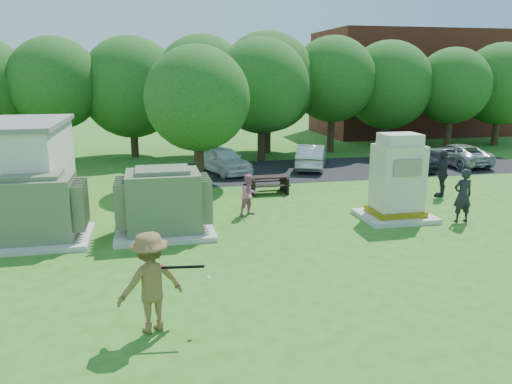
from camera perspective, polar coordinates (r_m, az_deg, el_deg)
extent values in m
plane|color=#2D6619|center=(12.09, 4.06, -10.40)|extent=(120.00, 120.00, 0.00)
cube|color=maroon|center=(43.14, 17.58, 11.76)|extent=(15.00, 8.00, 8.00)
cube|color=#232326|center=(26.60, 10.51, 2.73)|extent=(20.00, 6.00, 0.01)
cube|color=beige|center=(16.20, -23.59, -4.95)|extent=(3.00, 2.40, 0.15)
cube|color=#5F6C4D|center=(15.94, -23.92, -1.62)|extent=(2.20, 1.80, 1.80)
cube|color=#5F6C4D|center=(15.74, -24.25, 1.76)|extent=(1.60, 1.30, 0.12)
cube|color=#5F6C4D|center=(15.72, -19.40, -1.32)|extent=(0.32, 1.50, 1.35)
cube|color=beige|center=(15.86, -10.36, -4.39)|extent=(3.00, 2.40, 0.15)
cube|color=#596748|center=(15.59, -10.51, -0.98)|extent=(2.20, 1.80, 1.80)
cube|color=#596748|center=(15.38, -10.66, 2.48)|extent=(1.60, 1.30, 0.12)
cube|color=#596748|center=(15.60, -15.18, -1.12)|extent=(0.32, 1.50, 1.35)
cube|color=#596748|center=(15.66, -5.87, -0.66)|extent=(0.32, 1.50, 1.35)
cube|color=beige|center=(17.79, 15.59, -2.67)|extent=(2.40, 1.96, 0.16)
cube|color=yellow|center=(17.74, 15.63, -2.11)|extent=(1.69, 1.36, 0.20)
cube|color=beige|center=(17.47, 15.87, 1.64)|extent=(1.53, 1.20, 2.18)
cube|color=beige|center=(17.26, 16.15, 5.80)|extent=(1.25, 0.98, 0.38)
cube|color=gray|center=(16.84, 16.96, 2.65)|extent=(0.98, 0.04, 0.54)
cube|color=black|center=(20.65, 1.41, 1.73)|extent=(1.62, 0.63, 0.05)
cube|color=black|center=(21.18, 1.09, 1.29)|extent=(1.62, 0.23, 0.05)
cube|color=black|center=(20.24, 1.73, 0.70)|extent=(1.62, 0.23, 0.05)
cube|color=black|center=(20.58, -0.50, 0.74)|extent=(0.07, 1.22, 0.67)
cube|color=black|center=(20.90, 3.28, 0.92)|extent=(0.07, 1.22, 0.67)
imported|color=brown|center=(9.87, -11.97, -10.06)|extent=(1.46, 1.12, 2.00)
imported|color=black|center=(17.91, 22.56, -0.37)|extent=(0.67, 0.45, 1.82)
imported|color=#CD6C92|center=(17.36, -0.77, -0.32)|extent=(0.88, 0.79, 1.47)
imported|color=#242429|center=(21.30, 20.53, 2.00)|extent=(1.10, 1.13, 1.89)
imported|color=white|center=(24.83, -3.76, 3.68)|extent=(2.76, 4.12, 1.30)
imported|color=#AFAFB4|center=(25.99, 6.37, 4.04)|extent=(2.73, 4.08, 1.27)
imported|color=black|center=(27.37, 16.90, 4.06)|extent=(2.30, 4.69, 1.31)
imported|color=#AFAEB3|center=(28.96, 21.86, 4.01)|extent=(2.35, 4.33, 1.15)
cylinder|color=black|center=(9.64, -8.46, -8.49)|extent=(0.85, 0.16, 0.06)
cylinder|color=maroon|center=(9.69, -10.91, -8.48)|extent=(0.23, 0.09, 0.06)
sphere|color=white|center=(9.90, -5.49, -9.77)|extent=(0.09, 0.09, 0.09)
cylinder|color=#47301E|center=(30.00, -21.50, 5.93)|extent=(0.44, 0.44, 2.80)
sphere|color=#235B1C|center=(29.80, -21.99, 11.46)|extent=(5.00, 5.00, 5.00)
cylinder|color=#47301E|center=(30.44, -13.75, 6.11)|extent=(0.44, 0.44, 2.30)
sphere|color=#235B1C|center=(30.22, -14.06, 11.55)|extent=(5.80, 5.80, 5.80)
cylinder|color=#47301E|center=(29.68, -6.02, 6.63)|extent=(0.44, 0.44, 2.70)
sphere|color=#235B1C|center=(29.47, -6.17, 12.37)|extent=(5.40, 5.40, 5.40)
cylinder|color=#47301E|center=(30.95, 1.29, 6.80)|extent=(0.44, 0.44, 2.50)
sphere|color=#235B1C|center=(30.74, 1.32, 12.45)|extent=(6.00, 6.00, 6.00)
cylinder|color=#47301E|center=(31.72, 8.56, 7.18)|extent=(0.44, 0.44, 2.90)
sphere|color=#235B1C|center=(31.53, 8.76, 12.62)|extent=(5.20, 5.20, 5.20)
cylinder|color=#47301E|center=(33.89, 14.58, 6.87)|extent=(0.44, 0.44, 2.40)
sphere|color=#235B1C|center=(33.70, 14.88, 11.74)|extent=(5.60, 5.60, 5.60)
cylinder|color=#47301E|center=(35.10, 21.14, 6.78)|extent=(0.44, 0.44, 2.60)
sphere|color=#235B1C|center=(34.92, 21.53, 11.24)|extent=(4.80, 4.80, 4.80)
cylinder|color=#47301E|center=(37.90, 25.75, 6.71)|extent=(0.44, 0.44, 2.50)
sphere|color=#235B1C|center=(37.74, 26.20, 11.03)|extent=(5.40, 5.40, 5.40)
cylinder|color=#47301E|center=(22.51, -6.54, 4.02)|extent=(0.44, 0.44, 2.40)
sphere|color=#235B1C|center=(22.23, -6.72, 10.59)|extent=(4.60, 4.60, 4.60)
cylinder|color=#47301E|center=(28.02, 0.62, 6.19)|extent=(0.44, 0.44, 2.60)
sphere|color=#235B1C|center=(27.79, 0.64, 12.04)|extent=(5.20, 5.20, 5.20)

